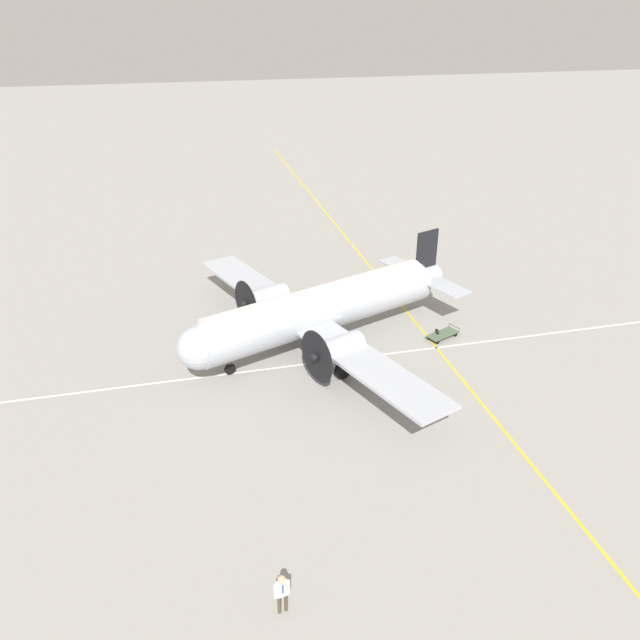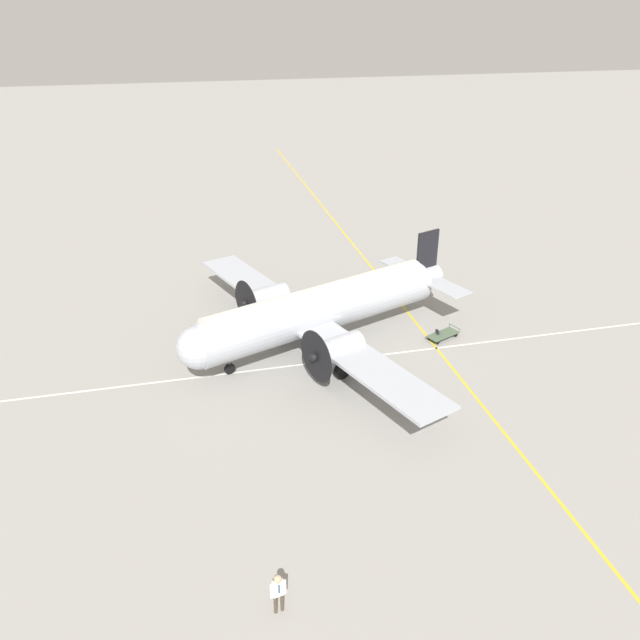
{
  "view_description": "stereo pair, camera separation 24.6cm",
  "coord_description": "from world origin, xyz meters",
  "px_view_note": "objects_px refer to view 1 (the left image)",
  "views": [
    {
      "loc": [
        35.18,
        -8.52,
        20.53
      ],
      "look_at": [
        0.0,
        0.0,
        1.78
      ],
      "focal_mm": 35.0,
      "sensor_mm": 36.0,
      "label": 1
    },
    {
      "loc": [
        35.23,
        -8.28,
        20.53
      ],
      "look_at": [
        0.0,
        0.0,
        1.78
      ],
      "focal_mm": 35.0,
      "sensor_mm": 36.0,
      "label": 2
    }
  ],
  "objects_px": {
    "crew_foreground": "(282,590)",
    "baggage_cart": "(443,334)",
    "suitcase_near_door": "(437,334)",
    "airliner_main": "(314,310)"
  },
  "relations": [
    {
      "from": "airliner_main",
      "to": "suitcase_near_door",
      "type": "distance_m",
      "value": 8.69
    },
    {
      "from": "airliner_main",
      "to": "baggage_cart",
      "type": "relative_size",
      "value": 9.75
    },
    {
      "from": "crew_foreground",
      "to": "baggage_cart",
      "type": "distance_m",
      "value": 23.38
    },
    {
      "from": "suitcase_near_door",
      "to": "baggage_cart",
      "type": "height_order",
      "value": "suitcase_near_door"
    },
    {
      "from": "airliner_main",
      "to": "crew_foreground",
      "type": "bearing_deg",
      "value": 52.65
    },
    {
      "from": "airliner_main",
      "to": "baggage_cart",
      "type": "distance_m",
      "value": 9.07
    },
    {
      "from": "crew_foreground",
      "to": "baggage_cart",
      "type": "xyz_separation_m",
      "value": [
        -18.35,
        14.46,
        -0.87
      ]
    },
    {
      "from": "airliner_main",
      "to": "crew_foreground",
      "type": "xyz_separation_m",
      "value": [
        19.36,
        -5.75,
        -1.47
      ]
    },
    {
      "from": "crew_foreground",
      "to": "baggage_cart",
      "type": "relative_size",
      "value": 0.75
    },
    {
      "from": "airliner_main",
      "to": "baggage_cart",
      "type": "height_order",
      "value": "airliner_main"
    }
  ]
}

